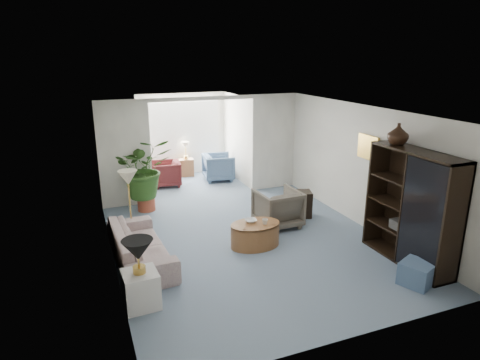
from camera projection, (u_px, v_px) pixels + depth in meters
name	position (u px, v px, depth m)	size (l,w,h in m)	color
floor	(252.00, 244.00, 7.95)	(6.00, 6.00, 0.00)	#7B8EA2
sunroom_floor	(194.00, 184.00, 11.60)	(2.60, 2.60, 0.00)	#7B8EA2
back_pier_left	(125.00, 154.00, 9.59)	(1.20, 0.12, 2.50)	white
back_pier_right	(274.00, 142.00, 10.93)	(1.20, 0.12, 2.50)	white
back_header	(203.00, 98.00, 9.91)	(2.60, 0.12, 0.10)	white
window_pane	(182.00, 128.00, 12.16)	(2.20, 0.02, 1.50)	white
window_blinds	(182.00, 128.00, 12.13)	(2.20, 0.02, 1.50)	white
framed_picture	(369.00, 147.00, 8.24)	(0.04, 0.50, 0.40)	#C2B79B
sofa	(140.00, 245.00, 7.18)	(2.11, 0.83, 0.62)	beige
end_table	(141.00, 289.00, 5.92)	(0.48, 0.48, 0.53)	silver
table_lamp	(138.00, 250.00, 5.74)	(0.44, 0.44, 0.30)	black
floor_lamp	(128.00, 178.00, 7.79)	(0.36, 0.36, 0.28)	beige
coffee_table	(255.00, 235.00, 7.81)	(0.95, 0.95, 0.45)	brown
coffee_bowl	(251.00, 221.00, 7.81)	(0.22, 0.22, 0.05)	white
coffee_cup	(265.00, 222.00, 7.69)	(0.11, 0.11, 0.10)	beige
wingback_chair	(278.00, 208.00, 8.68)	(0.84, 0.87, 0.79)	#635D4E
side_table_dark	(300.00, 204.00, 9.23)	(0.48, 0.38, 0.58)	black
entertainment_cabinet	(411.00, 208.00, 7.02)	(0.47, 1.77, 1.97)	black
cabinet_urn	(398.00, 134.00, 7.13)	(0.36, 0.36, 0.37)	black
ottoman	(417.00, 274.00, 6.52)	(0.45, 0.45, 0.36)	slate
plant_pot	(146.00, 204.00, 9.62)	(0.40, 0.40, 0.32)	#AF4B32
house_plant	(144.00, 168.00, 9.37)	(1.24, 1.08, 1.38)	#2B531C
sunroom_chair_blue	(218.00, 167.00, 11.88)	(0.80, 0.82, 0.75)	slate
sunroom_chair_maroon	(166.00, 174.00, 11.37)	(0.73, 0.75, 0.68)	#5B1F20
sunroom_table	(186.00, 167.00, 12.32)	(0.42, 0.32, 0.51)	brown
shelf_clutter	(420.00, 213.00, 6.79)	(0.30, 0.92, 1.06)	#2A2421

